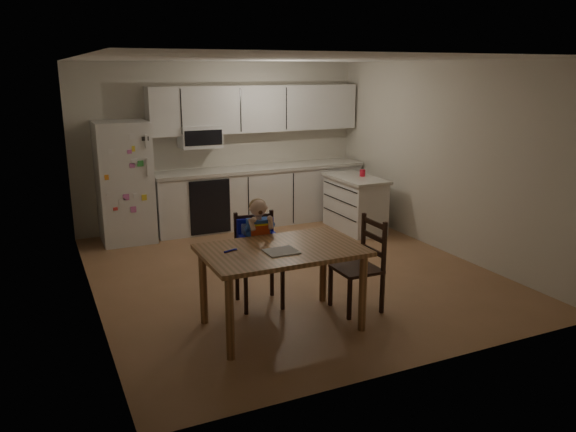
% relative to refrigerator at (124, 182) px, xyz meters
% --- Properties ---
extents(room, '(4.52, 5.01, 2.51)m').
position_rel_refrigerator_xyz_m(room, '(1.55, -1.67, 0.40)').
color(room, '#916640').
rests_on(room, ground).
extents(refrigerator, '(0.72, 0.70, 1.70)m').
position_rel_refrigerator_xyz_m(refrigerator, '(0.00, 0.00, 0.00)').
color(refrigerator, silver).
rests_on(refrigerator, ground).
extents(kitchen_run, '(3.37, 0.62, 2.15)m').
position_rel_refrigerator_xyz_m(kitchen_run, '(2.05, 0.09, 0.03)').
color(kitchen_run, silver).
rests_on(kitchen_run, ground).
extents(kitchen_island, '(0.58, 1.11, 0.82)m').
position_rel_refrigerator_xyz_m(kitchen_island, '(3.25, -0.87, -0.44)').
color(kitchen_island, silver).
rests_on(kitchen_island, ground).
extents(red_cup, '(0.08, 0.08, 0.10)m').
position_rel_refrigerator_xyz_m(red_cup, '(3.37, -0.87, 0.02)').
color(red_cup, red).
rests_on(red_cup, kitchen_island).
extents(dining_table, '(1.47, 0.94, 0.79)m').
position_rel_refrigerator_xyz_m(dining_table, '(0.86, -3.49, -0.17)').
color(dining_table, brown).
rests_on(dining_table, ground).
extents(napkin, '(0.29, 0.25, 0.01)m').
position_rel_refrigerator_xyz_m(napkin, '(0.81, -3.59, -0.06)').
color(napkin, silver).
rests_on(napkin, dining_table).
extents(toddler_spoon, '(0.12, 0.06, 0.02)m').
position_rel_refrigerator_xyz_m(toddler_spoon, '(0.39, -3.38, -0.06)').
color(toddler_spoon, '#1318BB').
rests_on(toddler_spoon, dining_table).
extents(chair_booster, '(0.47, 0.47, 1.13)m').
position_rel_refrigerator_xyz_m(chair_booster, '(0.87, -2.87, -0.17)').
color(chair_booster, black).
rests_on(chair_booster, ground).
extents(chair_side, '(0.42, 0.42, 0.95)m').
position_rel_refrigerator_xyz_m(chair_side, '(1.81, -3.44, -0.31)').
color(chair_side, black).
rests_on(chair_side, ground).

